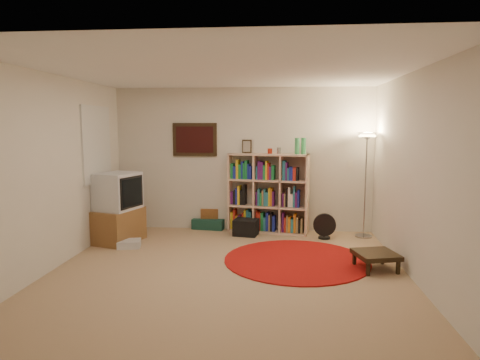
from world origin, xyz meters
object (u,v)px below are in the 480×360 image
object	(u,v)px
side_table	(376,255)
bookshelf	(267,194)
tv_stand	(118,209)
suitcase	(209,223)
floor_fan	(324,226)
floor_lamp	(367,150)

from	to	relation	value
side_table	bookshelf	bearing A→B (deg)	127.76
tv_stand	side_table	size ratio (longest dim) A/B	1.82
suitcase	floor_fan	bearing A→B (deg)	-7.46
floor_lamp	side_table	bearing A→B (deg)	-95.65
suitcase	floor_lamp	bearing A→B (deg)	0.21
bookshelf	floor_lamp	size ratio (longest dim) A/B	0.95
bookshelf	floor_lamp	xyz separation A→B (m)	(1.61, -0.22, 0.78)
floor_lamp	side_table	distance (m)	2.08
floor_lamp	suitcase	bearing A→B (deg)	171.92
tv_stand	side_table	xyz separation A→B (m)	(3.78, -0.99, -0.34)
floor_fan	bookshelf	bearing A→B (deg)	160.96
floor_lamp	floor_fan	size ratio (longest dim) A/B	4.13
tv_stand	bookshelf	bearing A→B (deg)	37.65
suitcase	bookshelf	bearing A→B (deg)	-0.48
suitcase	side_table	world-z (taller)	side_table
floor_lamp	floor_fan	xyz separation A→B (m)	(-0.67, -0.18, -1.23)
tv_stand	floor_fan	bearing A→B (deg)	25.29
floor_fan	side_table	xyz separation A→B (m)	(0.50, -1.47, -0.02)
floor_lamp	side_table	size ratio (longest dim) A/B	2.85
tv_stand	suitcase	xyz separation A→B (m)	(1.28, 1.04, -0.44)
floor_fan	side_table	size ratio (longest dim) A/B	0.69
floor_lamp	side_table	xyz separation A→B (m)	(-0.16, -1.66, -1.25)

